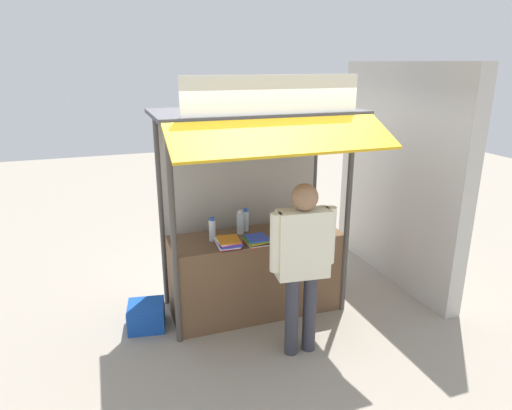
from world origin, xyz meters
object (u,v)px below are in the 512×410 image
water_bottle_far_left (212,230)px  banana_bunch_rightmost (292,146)px  magazine_stack_mid_left (257,240)px  banana_bunch_inner_right (195,149)px  banana_bunch_inner_left (266,150)px  magazine_stack_back_left (228,243)px  vendor_person (303,255)px  water_bottle_front_right (240,223)px  magazine_stack_center (290,232)px  plastic_crate (146,316)px  water_bottle_left (245,220)px

water_bottle_far_left → banana_bunch_rightmost: (0.71, -0.44, 0.92)m
magazine_stack_mid_left → banana_bunch_inner_right: 1.25m
banana_bunch_rightmost → banana_bunch_inner_left: size_ratio=0.96×
magazine_stack_back_left → banana_bunch_inner_right: banana_bunch_inner_right is taller
banana_bunch_inner_left → vendor_person: banana_bunch_inner_left is taller
water_bottle_front_right → water_bottle_far_left: bearing=-164.2°
water_bottle_front_right → vendor_person: bearing=-73.5°
banana_bunch_inner_right → magazine_stack_center: bearing=15.2°
vendor_person → magazine_stack_center: bearing=-98.7°
water_bottle_front_right → plastic_crate: bearing=-177.2°
magazine_stack_back_left → banana_bunch_inner_left: bearing=-32.6°
water_bottle_front_right → banana_bunch_inner_right: bearing=-137.5°
magazine_stack_mid_left → banana_bunch_inner_left: bearing=-83.3°
plastic_crate → vendor_person: bearing=-34.2°
magazine_stack_back_left → banana_bunch_rightmost: bearing=-19.5°
water_bottle_far_left → plastic_crate: water_bottle_far_left is taller
magazine_stack_back_left → vendor_person: 0.85m
magazine_stack_mid_left → magazine_stack_center: 0.43m
magazine_stack_back_left → banana_bunch_rightmost: (0.60, -0.21, 1.00)m
vendor_person → plastic_crate: 1.89m
magazine_stack_mid_left → water_bottle_far_left: bearing=150.5°
water_bottle_front_right → magazine_stack_center: bearing=-25.6°
magazine_stack_center → banana_bunch_inner_left: banana_bunch_inner_left is taller
water_bottle_left → magazine_stack_mid_left: size_ratio=0.99×
water_bottle_far_left → magazine_stack_center: 0.85m
magazine_stack_back_left → vendor_person: vendor_person is taller
water_bottle_front_right → water_bottle_left: 0.10m
magazine_stack_center → vendor_person: 0.78m
banana_bunch_inner_right → banana_bunch_rightmost: bearing=0.0°
magazine_stack_back_left → plastic_crate: bearing=162.6°
water_bottle_far_left → banana_bunch_inner_left: size_ratio=0.92×
water_bottle_front_right → banana_bunch_rightmost: banana_bunch_rightmost is taller
banana_bunch_rightmost → plastic_crate: banana_bunch_rightmost is taller
magazine_stack_center → magazine_stack_back_left: magazine_stack_back_left is taller
magazine_stack_center → banana_bunch_inner_left: 1.10m
water_bottle_left → vendor_person: vendor_person is taller
magazine_stack_back_left → vendor_person: (0.52, -0.67, 0.07)m
water_bottle_far_left → banana_bunch_rightmost: size_ratio=0.95×
banana_bunch_inner_right → vendor_person: banana_bunch_inner_right is taller
banana_bunch_rightmost → banana_bunch_inner_left: bearing=179.8°
water_bottle_far_left → magazine_stack_center: size_ratio=0.81×
banana_bunch_inner_left → plastic_crate: size_ratio=0.74×
water_bottle_far_left → vendor_person: (0.63, -0.89, -0.01)m
water_bottle_front_right → plastic_crate: size_ratio=0.72×
water_bottle_far_left → banana_bunch_rightmost: 1.24m
water_bottle_far_left → magazine_stack_center: bearing=-9.7°
magazine_stack_back_left → banana_bunch_rightmost: banana_bunch_rightmost is taller
magazine_stack_back_left → water_bottle_far_left: bearing=115.9°
magazine_stack_center → water_bottle_left: bearing=144.8°
water_bottle_far_left → banana_bunch_inner_left: banana_bunch_inner_left is taller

